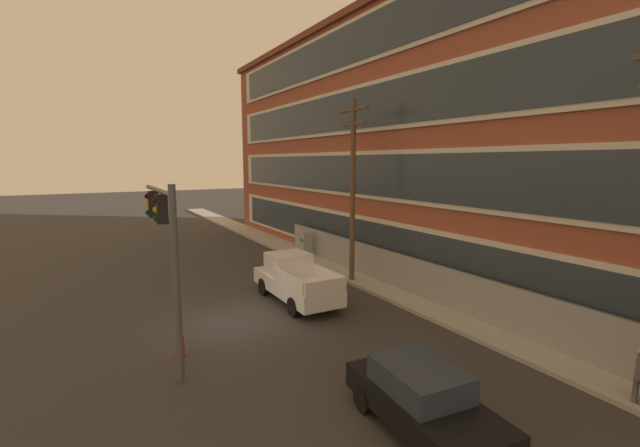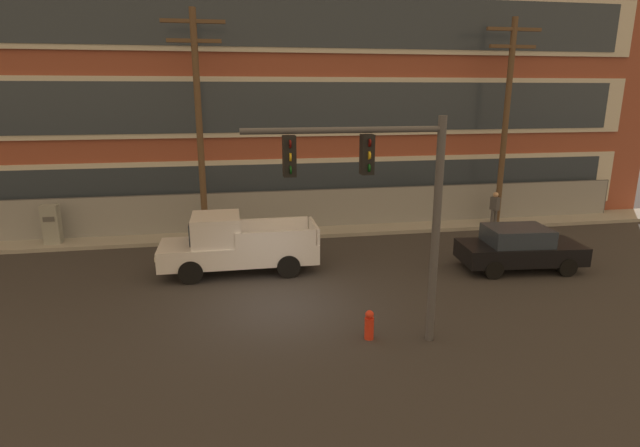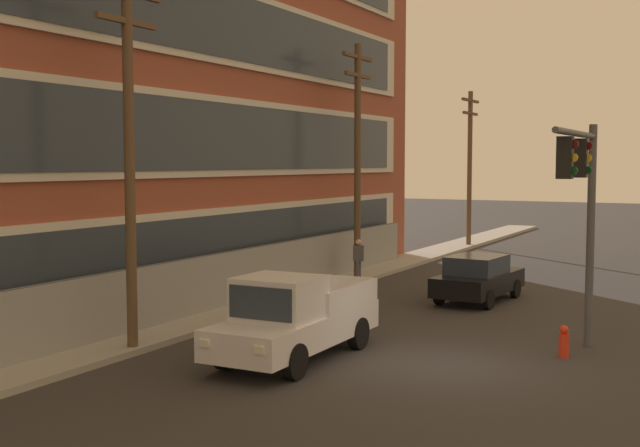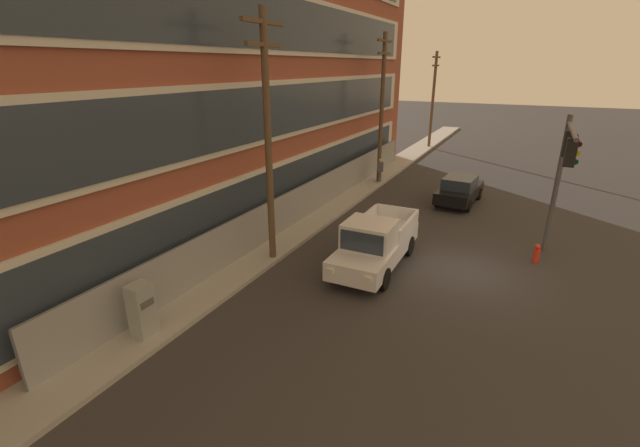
% 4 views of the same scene
% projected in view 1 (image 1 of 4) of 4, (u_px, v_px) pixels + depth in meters
% --- Properties ---
extents(ground_plane, '(160.00, 160.00, 0.00)m').
position_uv_depth(ground_plane, '(231.00, 323.00, 16.58)').
color(ground_plane, '#333030').
extents(sidewalk_building_side, '(80.00, 1.97, 0.16)m').
position_uv_depth(sidewalk_building_side, '(391.00, 291.00, 20.38)').
color(sidewalk_building_side, '#9E9B93').
rests_on(sidewalk_building_side, ground).
extents(brick_mill_building, '(43.87, 9.07, 14.59)m').
position_uv_depth(brick_mill_building, '(446.00, 141.00, 23.60)').
color(brick_mill_building, brown).
rests_on(brick_mill_building, ground).
extents(chain_link_fence, '(28.90, 0.06, 1.89)m').
position_uv_depth(chain_link_fence, '(445.00, 288.00, 17.88)').
color(chain_link_fence, gray).
rests_on(chain_link_fence, ground).
extents(traffic_signal_mast, '(4.70, 0.43, 5.62)m').
position_uv_depth(traffic_signal_mast, '(166.00, 237.00, 12.84)').
color(traffic_signal_mast, '#4C4C51').
rests_on(traffic_signal_mast, ground).
extents(pickup_truck_white, '(5.46, 2.04, 2.07)m').
position_uv_depth(pickup_truck_white, '(294.00, 280.00, 19.11)').
color(pickup_truck_white, silver).
rests_on(pickup_truck_white, ground).
extents(sedan_black, '(4.35, 2.14, 1.56)m').
position_uv_depth(sedan_black, '(422.00, 399.00, 9.84)').
color(sedan_black, black).
rests_on(sedan_black, ground).
extents(utility_pole_near_corner, '(2.42, 0.26, 9.23)m').
position_uv_depth(utility_pole_near_corner, '(353.00, 184.00, 21.40)').
color(utility_pole_near_corner, brown).
rests_on(utility_pole_near_corner, ground).
extents(electrical_cabinet, '(0.63, 0.52, 1.75)m').
position_uv_depth(electrical_cabinet, '(305.00, 245.00, 27.49)').
color(electrical_cabinet, '#939993').
rests_on(electrical_cabinet, ground).
extents(fire_hydrant, '(0.24, 0.24, 0.78)m').
position_uv_depth(fire_hydrant, '(181.00, 346.00, 13.65)').
color(fire_hydrant, red).
rests_on(fire_hydrant, ground).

